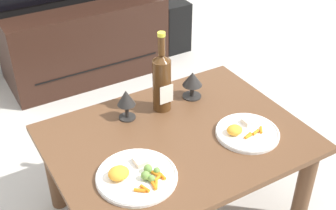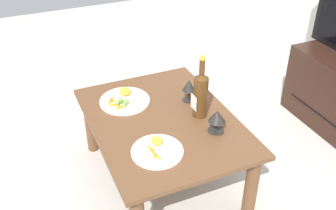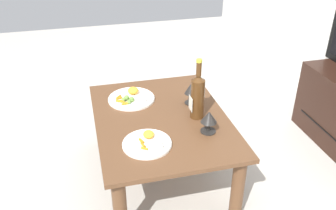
{
  "view_description": "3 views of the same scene",
  "coord_description": "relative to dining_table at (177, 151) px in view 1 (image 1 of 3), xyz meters",
  "views": [
    {
      "loc": [
        -0.74,
        -1.19,
        1.53
      ],
      "look_at": [
        -0.0,
        0.07,
        0.54
      ],
      "focal_mm": 47.7,
      "sensor_mm": 36.0,
      "label": 1
    },
    {
      "loc": [
        1.62,
        -0.68,
        1.67
      ],
      "look_at": [
        0.02,
        0.02,
        0.53
      ],
      "focal_mm": 42.41,
      "sensor_mm": 36.0,
      "label": 2
    },
    {
      "loc": [
        1.76,
        -0.4,
        1.54
      ],
      "look_at": [
        -0.03,
        0.05,
        0.48
      ],
      "focal_mm": 39.2,
      "sensor_mm": 36.0,
      "label": 3
    }
  ],
  "objects": [
    {
      "name": "dining_table",
      "position": [
        0.0,
        0.0,
        0.0
      ],
      "size": [
        1.0,
        0.75,
        0.43
      ],
      "color": "brown",
      "rests_on": "ground_plane"
    },
    {
      "name": "tv_stand",
      "position": [
        0.13,
        1.39,
        -0.1
      ],
      "size": [
        1.02,
        0.48,
        0.5
      ],
      "color": "black",
      "rests_on": "ground_plane"
    },
    {
      "name": "floor_speaker",
      "position": [
        0.82,
        1.39,
        -0.17
      ],
      "size": [
        0.19,
        0.19,
        0.37
      ],
      "primitive_type": "cube",
      "rotation": [
        0.0,
        0.0,
        0.0
      ],
      "color": "black",
      "rests_on": "ground_plane"
    },
    {
      "name": "wine_bottle",
      "position": [
        0.05,
        0.2,
        0.22
      ],
      "size": [
        0.08,
        0.08,
        0.36
      ],
      "color": "#4C2D14",
      "rests_on": "dining_table"
    },
    {
      "name": "goblet_left",
      "position": [
        -0.12,
        0.21,
        0.17
      ],
      "size": [
        0.08,
        0.08,
        0.14
      ],
      "color": "black",
      "rests_on": "dining_table"
    },
    {
      "name": "goblet_right",
      "position": [
        0.21,
        0.21,
        0.16
      ],
      "size": [
        0.09,
        0.09,
        0.13
      ],
      "color": "black",
      "rests_on": "dining_table"
    },
    {
      "name": "dinner_plate_left",
      "position": [
        -0.25,
        -0.13,
        0.09
      ],
      "size": [
        0.29,
        0.29,
        0.05
      ],
      "color": "white",
      "rests_on": "dining_table"
    },
    {
      "name": "dinner_plate_right",
      "position": [
        0.25,
        -0.13,
        0.09
      ],
      "size": [
        0.26,
        0.26,
        0.05
      ],
      "color": "white",
      "rests_on": "dining_table"
    }
  ]
}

